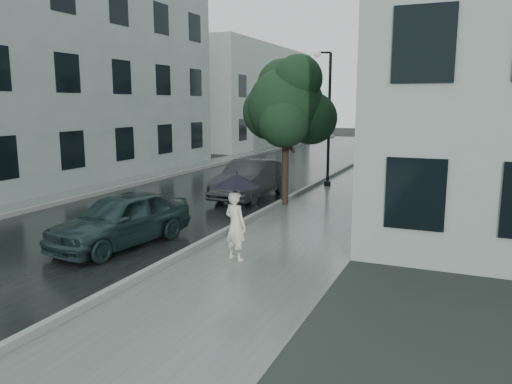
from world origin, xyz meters
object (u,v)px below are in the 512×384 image
at_px(street_tree, 287,105).
at_px(pedestrian, 235,226).
at_px(lamp_post, 326,110).
at_px(car_near, 121,219).
at_px(car_far, 250,179).

bearing_deg(street_tree, pedestrian, -80.40).
xyz_separation_m(street_tree, lamp_post, (0.21, 4.20, -0.21)).
bearing_deg(pedestrian, car_near, 20.59).
xyz_separation_m(lamp_post, car_far, (-1.82, -3.62, -2.47)).
relative_size(street_tree, car_far, 1.20).
distance_m(pedestrian, street_tree, 6.97).
distance_m(street_tree, car_near, 7.25).
distance_m(car_near, car_far, 7.00).
relative_size(street_tree, lamp_post, 0.90).
bearing_deg(lamp_post, car_far, -134.48).
xyz_separation_m(pedestrian, street_tree, (-1.08, 6.38, 2.59)).
relative_size(pedestrian, car_far, 0.37).
bearing_deg(car_near, pedestrian, 9.81).
height_order(pedestrian, lamp_post, lamp_post).
bearing_deg(lamp_post, pedestrian, -103.21).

